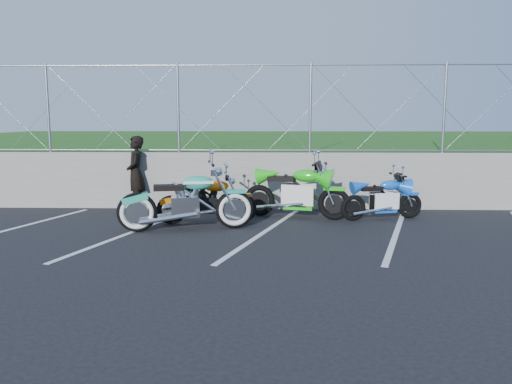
{
  "coord_description": "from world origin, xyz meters",
  "views": [
    {
      "loc": [
        0.1,
        -7.93,
        2.05
      ],
      "look_at": [
        -0.17,
        1.3,
        0.7
      ],
      "focal_mm": 35.0,
      "sensor_mm": 36.0,
      "label": 1
    }
  ],
  "objects_px": {
    "cruiser_turquoise": "(188,203)",
    "sportbike_blue": "(383,200)",
    "sportbike_green": "(298,194)",
    "naked_orange": "(208,203)",
    "person_standing": "(136,173)"
  },
  "relations": [
    {
      "from": "person_standing",
      "to": "sportbike_blue",
      "type": "bearing_deg",
      "value": 67.64
    },
    {
      "from": "sportbike_blue",
      "to": "person_standing",
      "type": "distance_m",
      "value": 5.47
    },
    {
      "from": "cruiser_turquoise",
      "to": "sportbike_blue",
      "type": "distance_m",
      "value": 4.01
    },
    {
      "from": "sportbike_green",
      "to": "person_standing",
      "type": "height_order",
      "value": "person_standing"
    },
    {
      "from": "cruiser_turquoise",
      "to": "sportbike_green",
      "type": "distance_m",
      "value": 2.42
    },
    {
      "from": "cruiser_turquoise",
      "to": "naked_orange",
      "type": "height_order",
      "value": "cruiser_turquoise"
    },
    {
      "from": "sportbike_green",
      "to": "sportbike_blue",
      "type": "xyz_separation_m",
      "value": [
        1.75,
        -0.11,
        -0.1
      ]
    },
    {
      "from": "sportbike_green",
      "to": "naked_orange",
      "type": "bearing_deg",
      "value": -146.39
    },
    {
      "from": "sportbike_blue",
      "to": "person_standing",
      "type": "bearing_deg",
      "value": 155.85
    },
    {
      "from": "sportbike_green",
      "to": "sportbike_blue",
      "type": "relative_size",
      "value": 1.26
    },
    {
      "from": "cruiser_turquoise",
      "to": "person_standing",
      "type": "xyz_separation_m",
      "value": [
        -1.52,
        2.06,
        0.34
      ]
    },
    {
      "from": "cruiser_turquoise",
      "to": "naked_orange",
      "type": "bearing_deg",
      "value": 51.93
    },
    {
      "from": "naked_orange",
      "to": "sportbike_blue",
      "type": "relative_size",
      "value": 1.12
    },
    {
      "from": "cruiser_turquoise",
      "to": "naked_orange",
      "type": "xyz_separation_m",
      "value": [
        0.3,
        0.6,
        -0.08
      ]
    },
    {
      "from": "naked_orange",
      "to": "sportbike_green",
      "type": "xyz_separation_m",
      "value": [
        1.79,
        0.62,
        0.08
      ]
    }
  ]
}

